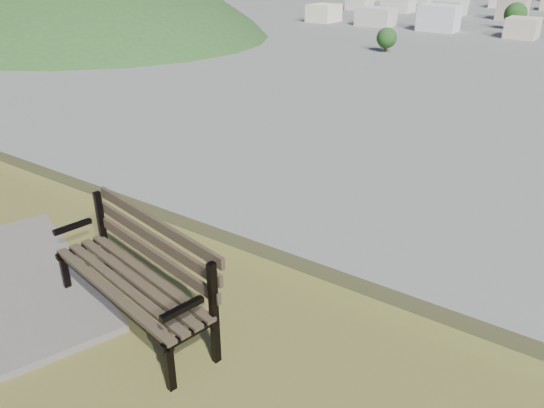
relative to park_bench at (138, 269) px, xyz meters
The scene contains 2 objects.
park_bench is the anchor object (origin of this frame).
green_wooded_hill 211.79m from the park_bench, 145.30° to the left, with size 182.00×145.60×91.00m.
Camera 1 is at (2.57, 0.57, 27.81)m, focal length 35.00 mm.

